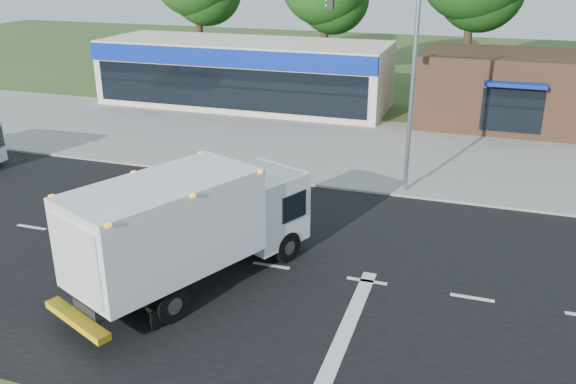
# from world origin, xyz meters

# --- Properties ---
(ground) EXTENTS (120.00, 120.00, 0.00)m
(ground) POSITION_xyz_m (0.00, 0.00, 0.00)
(ground) COLOR #385123
(ground) RESTS_ON ground
(road_asphalt) EXTENTS (60.00, 14.00, 0.02)m
(road_asphalt) POSITION_xyz_m (0.00, 0.00, 0.00)
(road_asphalt) COLOR black
(road_asphalt) RESTS_ON ground
(sidewalk) EXTENTS (60.00, 2.40, 0.12)m
(sidewalk) POSITION_xyz_m (0.00, 8.20, 0.06)
(sidewalk) COLOR gray
(sidewalk) RESTS_ON ground
(parking_apron) EXTENTS (60.00, 9.00, 0.02)m
(parking_apron) POSITION_xyz_m (0.00, 14.00, 0.01)
(parking_apron) COLOR gray
(parking_apron) RESTS_ON ground
(lane_markings) EXTENTS (55.20, 7.00, 0.01)m
(lane_markings) POSITION_xyz_m (1.35, -1.35, 0.02)
(lane_markings) COLOR silver
(lane_markings) RESTS_ON road_asphalt
(ems_box_truck) EXTENTS (5.31, 8.05, 3.43)m
(ems_box_truck) POSITION_xyz_m (-1.76, -1.79, 1.98)
(ems_box_truck) COLOR black
(ems_box_truck) RESTS_ON ground
(emergency_worker) EXTENTS (0.65, 0.72, 1.76)m
(emergency_worker) POSITION_xyz_m (-5.72, -1.82, 0.87)
(emergency_worker) COLOR #CDB689
(emergency_worker) RESTS_ON ground
(retail_strip_mall) EXTENTS (18.00, 6.20, 4.00)m
(retail_strip_mall) POSITION_xyz_m (-9.00, 19.93, 2.01)
(retail_strip_mall) COLOR beige
(retail_strip_mall) RESTS_ON ground
(brown_storefront) EXTENTS (10.00, 6.70, 4.00)m
(brown_storefront) POSITION_xyz_m (7.00, 19.98, 2.00)
(brown_storefront) COLOR #382316
(brown_storefront) RESTS_ON ground
(traffic_signal_pole) EXTENTS (3.51, 0.25, 8.00)m
(traffic_signal_pole) POSITION_xyz_m (2.35, 7.60, 4.92)
(traffic_signal_pole) COLOR gray
(traffic_signal_pole) RESTS_ON ground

